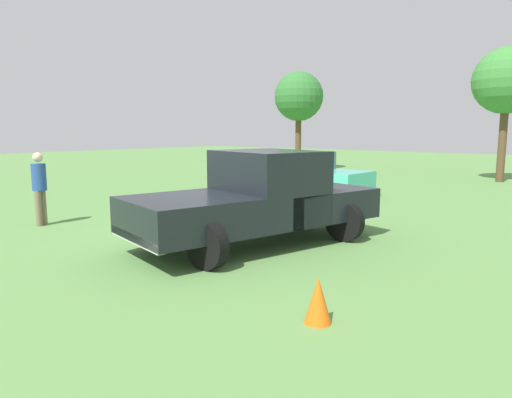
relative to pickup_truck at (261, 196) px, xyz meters
The scene contains 7 objects.
ground_plane 1.18m from the pickup_truck, 164.61° to the right, with size 80.00×80.00×0.00m, color #5B8C47.
pickup_truck is the anchor object (origin of this frame).
sedan_near 7.53m from the pickup_truck, 117.75° to the left, with size 4.64×1.99×1.47m.
person_bystander 5.43m from the pickup_truck, 159.82° to the right, with size 0.44×0.44×1.70m.
tree_back_left 17.61m from the pickup_truck, 122.22° to the left, with size 2.67×2.67×5.36m.
tree_side 15.50m from the pickup_truck, 86.48° to the left, with size 2.77×2.77×5.64m.
traffic_cone 3.91m from the pickup_truck, 41.24° to the right, with size 0.32×0.32×0.55m, color orange.
Camera 1 is at (6.31, -6.78, 2.21)m, focal length 32.88 mm.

